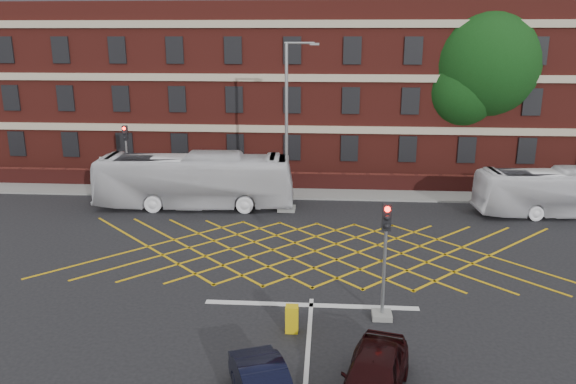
# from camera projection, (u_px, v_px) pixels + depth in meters

# --- Properties ---
(ground) EXTENTS (120.00, 120.00, 0.00)m
(ground) POSITION_uv_depth(u_px,v_px,m) (314.00, 268.00, 24.38)
(ground) COLOR black
(ground) RESTS_ON ground
(victorian_building) EXTENTS (51.00, 12.17, 20.40)m
(victorian_building) POSITION_uv_depth(u_px,v_px,m) (326.00, 61.00, 43.39)
(victorian_building) COLOR maroon
(victorian_building) RESTS_ON ground
(boundary_wall) EXTENTS (56.00, 0.50, 1.10)m
(boundary_wall) POSITION_uv_depth(u_px,v_px,m) (319.00, 181.00, 36.72)
(boundary_wall) COLOR #4D1714
(boundary_wall) RESTS_ON ground
(far_pavement) EXTENTS (60.00, 3.00, 0.12)m
(far_pavement) POSITION_uv_depth(u_px,v_px,m) (319.00, 193.00, 35.89)
(far_pavement) COLOR slate
(far_pavement) RESTS_ON ground
(box_junction_hatching) EXTENTS (8.22, 8.22, 0.02)m
(box_junction_hatching) POSITION_uv_depth(u_px,v_px,m) (315.00, 251.00, 26.30)
(box_junction_hatching) COLOR #CC990C
(box_junction_hatching) RESTS_ON ground
(stop_line) EXTENTS (8.00, 0.30, 0.02)m
(stop_line) POSITION_uv_depth(u_px,v_px,m) (311.00, 305.00, 21.01)
(stop_line) COLOR silver
(stop_line) RESTS_ON ground
(bus_left) EXTENTS (11.59, 3.20, 3.20)m
(bus_left) POSITION_uv_depth(u_px,v_px,m) (195.00, 181.00, 32.70)
(bus_left) COLOR silver
(bus_left) RESTS_ON ground
(bus_right) EXTENTS (9.76, 2.94, 2.68)m
(bus_right) POSITION_uv_depth(u_px,v_px,m) (564.00, 192.00, 31.22)
(bus_right) COLOR silver
(bus_right) RESTS_ON ground
(car_maroon) EXTENTS (2.59, 4.36, 1.39)m
(car_maroon) POSITION_uv_depth(u_px,v_px,m) (374.00, 376.00, 15.47)
(car_maroon) COLOR black
(car_maroon) RESTS_ON ground
(deciduous_tree) EXTENTS (8.15, 8.06, 11.93)m
(deciduous_tree) POSITION_uv_depth(u_px,v_px,m) (480.00, 72.00, 39.07)
(deciduous_tree) COLOR black
(deciduous_tree) RESTS_ON ground
(traffic_light_near) EXTENTS (0.70, 0.70, 4.27)m
(traffic_light_near) POSITION_uv_depth(u_px,v_px,m) (384.00, 272.00, 19.61)
(traffic_light_near) COLOR slate
(traffic_light_near) RESTS_ON ground
(traffic_light_far) EXTENTS (0.70, 0.70, 4.27)m
(traffic_light_far) POSITION_uv_depth(u_px,v_px,m) (128.00, 165.00, 36.01)
(traffic_light_far) COLOR slate
(traffic_light_far) RESTS_ON ground
(street_lamp) EXTENTS (2.25, 1.00, 9.43)m
(street_lamp) POSITION_uv_depth(u_px,v_px,m) (288.00, 155.00, 31.58)
(street_lamp) COLOR slate
(street_lamp) RESTS_ON ground
(direction_signs) EXTENTS (1.10, 0.16, 2.20)m
(direction_signs) POSITION_uv_depth(u_px,v_px,m) (109.00, 168.00, 36.73)
(direction_signs) COLOR gray
(direction_signs) RESTS_ON ground
(utility_cabinet) EXTENTS (0.43, 0.38, 0.96)m
(utility_cabinet) POSITION_uv_depth(u_px,v_px,m) (292.00, 319.00, 19.03)
(utility_cabinet) COLOR gold
(utility_cabinet) RESTS_ON ground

